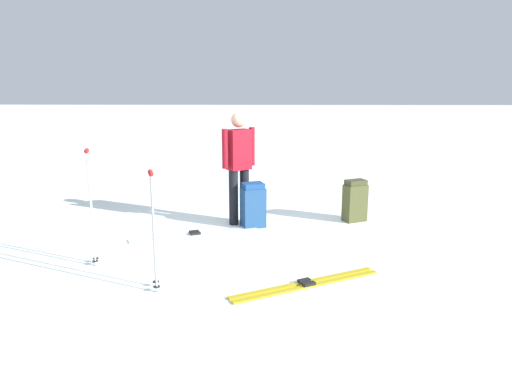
% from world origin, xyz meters
% --- Properties ---
extents(ground_plane, '(80.00, 80.00, 0.00)m').
position_xyz_m(ground_plane, '(0.00, 0.00, 0.00)').
color(ground_plane, white).
extents(skier_standing, '(0.38, 0.47, 1.70)m').
position_xyz_m(skier_standing, '(0.87, 0.28, 0.95)').
color(skier_standing, black).
rests_on(skier_standing, ground_plane).
extents(ski_pair_near, '(0.83, 1.78, 0.05)m').
position_xyz_m(ski_pair_near, '(0.27, 0.88, 0.01)').
color(ski_pair_near, silver).
rests_on(ski_pair_near, ground_plane).
extents(ski_pair_far, '(0.97, 1.67, 0.05)m').
position_xyz_m(ski_pair_far, '(-1.42, -0.58, 0.01)').
color(ski_pair_far, '#B19C1A').
rests_on(ski_pair_far, ground_plane).
extents(backpack_large_dark, '(0.34, 0.40, 0.66)m').
position_xyz_m(backpack_large_dark, '(1.04, -1.53, 0.32)').
color(backpack_large_dark, '#414423').
rests_on(backpack_large_dark, ground_plane).
extents(backpack_bright, '(0.37, 0.41, 0.67)m').
position_xyz_m(backpack_bright, '(0.70, 0.06, 0.33)').
color(backpack_bright, navy).
rests_on(backpack_bright, ground_plane).
extents(ski_poles_planted_near, '(0.20, 0.11, 1.28)m').
position_xyz_m(ski_poles_planted_near, '(-1.56, 1.02, 0.71)').
color(ski_poles_planted_near, '#B6BCBE').
rests_on(ski_poles_planted_near, ground_plane).
extents(ski_poles_planted_far, '(0.15, 0.10, 1.40)m').
position_xyz_m(ski_poles_planted_far, '(-0.87, 1.91, 0.77)').
color(ski_poles_planted_far, '#B7B8BA').
rests_on(ski_poles_planted_far, ground_plane).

